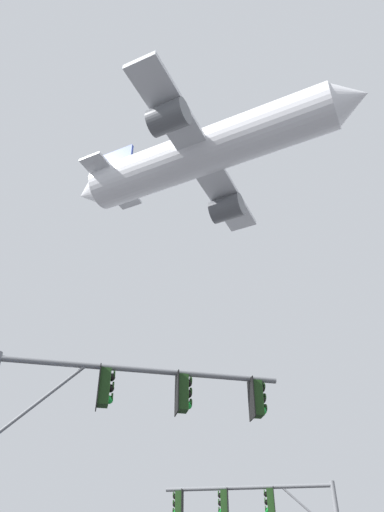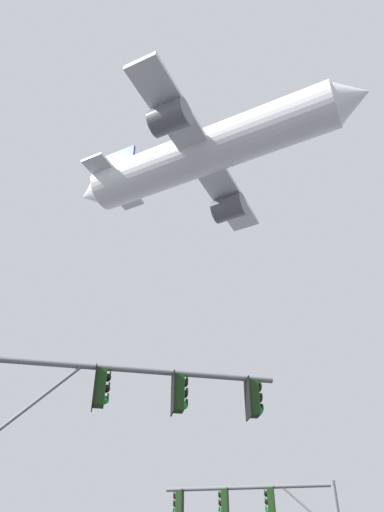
% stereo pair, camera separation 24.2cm
% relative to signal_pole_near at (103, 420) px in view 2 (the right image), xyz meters
% --- Properties ---
extents(signal_pole_near, '(7.02, 1.28, 6.53)m').
position_rel_signal_pole_near_xyz_m(signal_pole_near, '(0.00, 0.00, 0.00)').
color(signal_pole_near, slate).
rests_on(signal_pole_near, ground).
extents(airplane, '(28.72, 22.17, 8.40)m').
position_rel_signal_pole_near_xyz_m(airplane, '(4.67, 21.72, 33.01)').
color(airplane, white).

